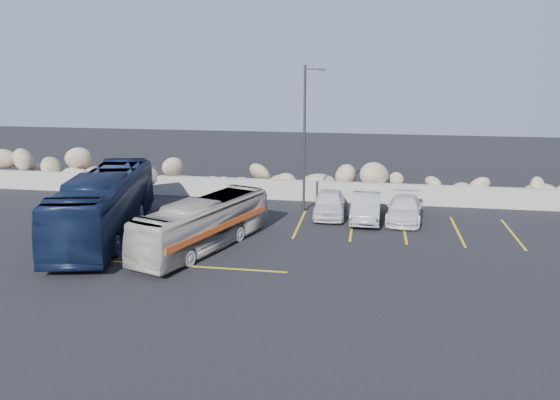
% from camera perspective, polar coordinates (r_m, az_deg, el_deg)
% --- Properties ---
extents(ground, '(90.00, 90.00, 0.00)m').
position_cam_1_polar(ground, '(22.36, -6.99, -7.24)').
color(ground, black).
rests_on(ground, ground).
extents(seawall, '(60.00, 0.40, 1.20)m').
position_cam_1_polar(seawall, '(33.36, -1.24, 1.14)').
color(seawall, gray).
rests_on(seawall, ground).
extents(riprap_pile, '(54.00, 2.80, 2.60)m').
position_cam_1_polar(riprap_pile, '(34.36, -0.88, 2.72)').
color(riprap_pile, '#938360').
rests_on(riprap_pile, ground).
extents(parking_lines, '(18.16, 9.36, 0.01)m').
position_cam_1_polar(parking_lines, '(26.79, 6.01, -3.54)').
color(parking_lines, gold).
rests_on(parking_lines, ground).
extents(lamppost, '(1.14, 0.18, 8.00)m').
position_cam_1_polar(lamppost, '(29.88, 2.68, 6.80)').
color(lamppost, '#32302D').
rests_on(lamppost, ground).
extents(vintage_bus, '(4.52, 8.30, 2.26)m').
position_cam_1_polar(vintage_bus, '(24.55, -8.00, -2.51)').
color(vintage_bus, beige).
rests_on(vintage_bus, ground).
extents(tour_coach, '(4.83, 11.34, 3.08)m').
position_cam_1_polar(tour_coach, '(27.27, -17.85, -0.49)').
color(tour_coach, '#101B37').
rests_on(tour_coach, ground).
extents(car_a, '(1.82, 4.17, 1.40)m').
position_cam_1_polar(car_a, '(29.73, 5.18, -0.34)').
color(car_a, silver).
rests_on(car_a, ground).
extents(car_b, '(1.56, 4.28, 1.40)m').
position_cam_1_polar(car_b, '(29.14, 8.95, -0.76)').
color(car_b, '#A5A5A9').
rests_on(car_b, ground).
extents(car_c, '(2.16, 4.43, 1.24)m').
position_cam_1_polar(car_c, '(29.49, 12.86, -0.92)').
color(car_c, silver).
rests_on(car_c, ground).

